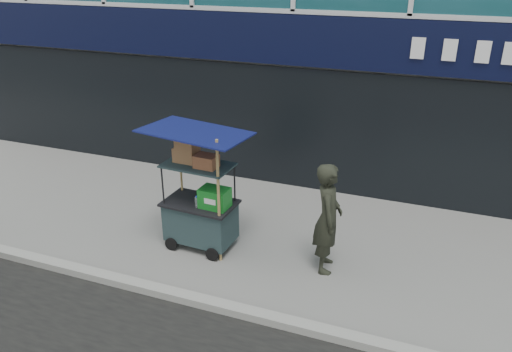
% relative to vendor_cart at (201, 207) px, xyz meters
% --- Properties ---
extents(ground, '(80.00, 80.00, 0.00)m').
position_rel_vendor_cart_xyz_m(ground, '(0.61, -1.17, -0.71)').
color(ground, slate).
rests_on(ground, ground).
extents(curb, '(80.00, 0.18, 0.12)m').
position_rel_vendor_cart_xyz_m(curb, '(0.61, -1.37, -0.65)').
color(curb, gray).
rests_on(curb, ground).
extents(vendor_cart, '(1.55, 1.14, 2.02)m').
position_rel_vendor_cart_xyz_m(vendor_cart, '(0.00, 0.00, 0.00)').
color(vendor_cart, '#1B2D2F').
rests_on(vendor_cart, ground).
extents(vendor_man, '(0.53, 0.69, 1.69)m').
position_rel_vendor_cart_xyz_m(vendor_man, '(2.00, 0.09, 0.14)').
color(vendor_man, black).
rests_on(vendor_man, ground).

